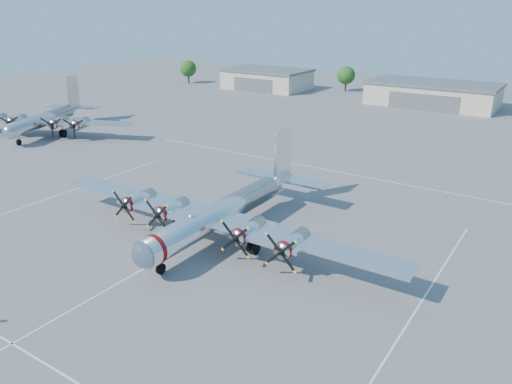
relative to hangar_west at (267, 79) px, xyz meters
The scene contains 8 objects.
ground 93.54m from the hangar_west, 61.23° to the right, with size 260.00×260.00×0.00m, color #5C5C5F.
parking_lines 95.08m from the hangar_west, 61.74° to the right, with size 60.00×50.08×0.01m.
hangar_west is the anchor object (origin of this frame).
hangar_center 45.00m from the hangar_west, ahead, with size 28.60×14.60×5.40m.
tree_far_west 25.36m from the hangar_west, behind, with size 4.80×4.80×6.64m.
tree_west 21.61m from the hangar_west, 21.89° to the left, with size 4.80×4.80×6.64m.
main_bomber_b29 94.50m from the hangar_west, 60.28° to the right, with size 39.32×26.89×8.70m, color silver, non-canonical shape.
bomber_west 65.97m from the hangar_west, 94.72° to the right, with size 34.51×24.44×9.12m, color #B9BBBD, non-canonical shape.
Camera 1 is at (29.68, -36.44, 21.84)m, focal length 35.00 mm.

